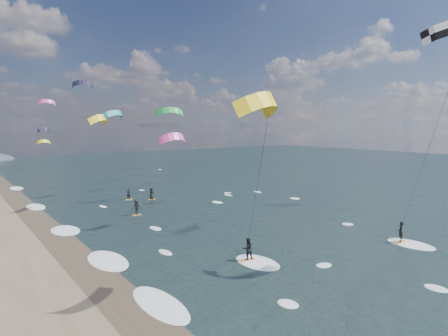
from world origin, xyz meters
TOP-DOWN VIEW (x-y plane):
  - ground at (0.00, 0.00)m, footprint 260.00×260.00m
  - wet_sand_strip at (-12.00, 10.00)m, footprint 3.00×240.00m
  - kitesurfer_near_b at (-3.74, 4.11)m, footprint 7.19×8.87m
  - far_kitesurfers at (-0.04, 31.35)m, footprint 6.95×10.38m
  - bg_kite_field at (-0.03, 50.99)m, footprint 12.74×73.00m
  - shoreline_surf at (-10.80, 14.75)m, footprint 2.40×79.40m

SIDE VIEW (x-z plane):
  - ground at x=0.00m, z-range 0.00..0.00m
  - shoreline_surf at x=-10.80m, z-range -0.06..0.06m
  - wet_sand_strip at x=-12.00m, z-range 0.00..0.01m
  - far_kitesurfers at x=-0.04m, z-range -0.03..1.83m
  - kitesurfer_near_b at x=-3.74m, z-range 1.93..15.12m
  - bg_kite_field at x=-0.03m, z-range 6.47..18.22m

